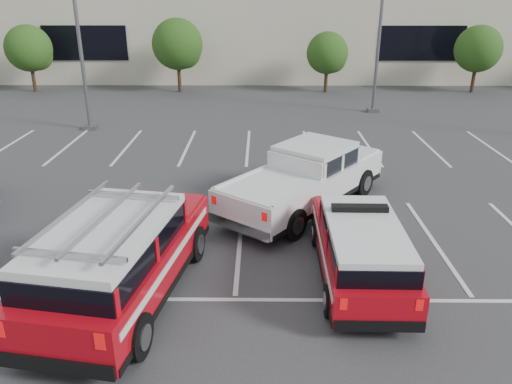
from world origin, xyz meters
TOP-DOWN VIEW (x-y plane):
  - ground at (0.00, 0.00)m, footprint 120.00×120.00m
  - stall_markings at (0.00, 4.50)m, footprint 23.00×15.00m
  - convention_building at (0.18, 31.86)m, footprint 60.00×16.99m
  - tree_left at (-14.91, 22.05)m, footprint 3.07×3.07m
  - tree_mid_left at (-4.91, 22.05)m, footprint 3.37×3.37m
  - tree_mid_right at (5.09, 22.05)m, footprint 2.77×2.77m
  - tree_right at (15.09, 22.05)m, footprint 3.07×3.07m
  - light_pole_left at (-8.00, 12.00)m, footprint 0.90×0.60m
  - light_pole_mid at (7.00, 16.00)m, footprint 0.90×0.60m
  - fire_chief_suv at (2.93, -1.92)m, footprint 1.88×5.01m
  - white_pickup at (2.00, 2.45)m, footprint 5.71×6.44m
  - ladder_suv at (-2.50, -2.83)m, footprint 3.24×6.15m

SIDE VIEW (x-z plane):
  - ground at x=0.00m, z-range 0.00..0.00m
  - stall_markings at x=0.00m, z-range 0.00..0.01m
  - fire_chief_suv at x=2.93m, z-range -0.16..1.59m
  - white_pickup at x=2.00m, z-range -0.20..1.77m
  - ladder_suv at x=-2.50m, z-range -0.23..2.08m
  - tree_mid_right at x=5.09m, z-range 0.51..4.50m
  - tree_left at x=-14.91m, z-range 0.56..4.98m
  - tree_right at x=15.09m, z-range 0.56..4.98m
  - tree_mid_left at x=-4.91m, z-range 0.62..5.46m
  - convention_building at x=0.18m, z-range -1.88..11.32m
  - light_pole_left at x=-8.00m, z-range 0.07..10.31m
  - light_pole_mid at x=7.00m, z-range 0.07..10.31m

